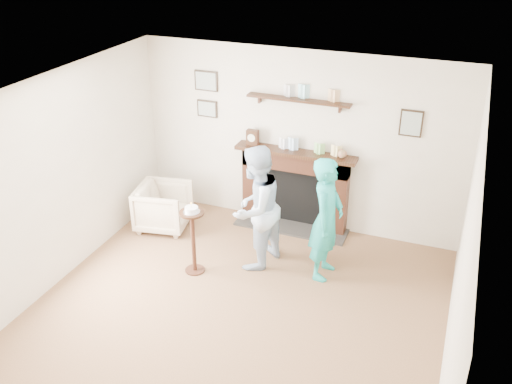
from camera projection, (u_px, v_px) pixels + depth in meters
ground at (226, 327)px, 6.22m from camera, size 5.00×5.00×0.00m
room_shell at (249, 167)px, 6.06m from camera, size 4.54×5.02×2.52m
armchair at (165, 227)px, 8.15m from camera, size 0.82×0.80×0.64m
man at (255, 263)px, 7.33m from camera, size 0.78×0.90×1.60m
woman at (323, 273)px, 7.12m from camera, size 0.40×0.59×1.56m
pedestal_table at (193, 230)px, 6.91m from camera, size 0.30×0.30×0.97m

